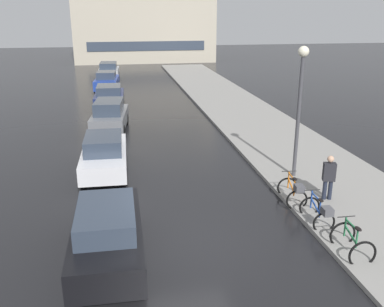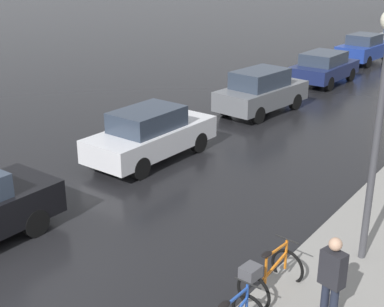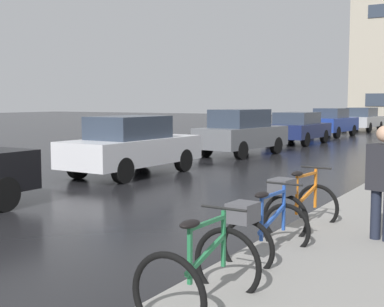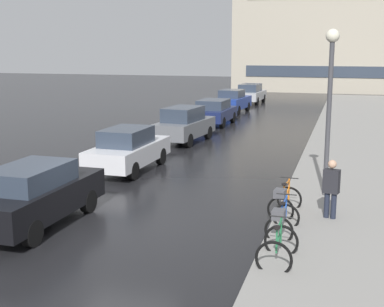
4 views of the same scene
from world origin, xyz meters
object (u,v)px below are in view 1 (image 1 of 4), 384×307
Objects in this scene: bicycle_second at (319,213)px; bicycle_third at (294,191)px; streetlamp at (300,94)px; car_black at (107,233)px; car_white at (104,154)px; car_navy at (109,96)px; car_grey at (110,116)px; pedestrian at (329,177)px; bicycle_nearest at (352,243)px; car_blue at (107,81)px; car_silver at (109,71)px.

bicycle_second is 1.59m from bicycle_third.
bicycle_third is 3.73m from streetlamp.
car_white is (-0.16, 6.46, -0.02)m from car_black.
car_navy is (-6.06, 16.57, 0.27)m from bicycle_third.
bicycle_second is 6.23m from car_black.
pedestrian is at bearing -55.51° from car_grey.
car_white is 2.59× the size of pedestrian.
bicycle_nearest is 9.81m from car_white.
car_black is at bearing -90.15° from car_grey.
car_blue is 23.89m from pedestrian.
pedestrian is at bearing 17.75° from car_black.
streetlamp is (7.24, -20.45, 2.53)m from car_blue.
car_blue is at bearing -91.06° from car_silver.
bicycle_nearest is 3.41m from pedestrian.
car_blue is 2.44× the size of pedestrian.
bicycle_nearest is 6.38m from car_black.
car_white is at bearing -90.69° from car_navy.
car_navy is (-0.02, 18.91, -0.05)m from car_black.
bicycle_third is at bearing -60.13° from car_grey.
car_white is 0.87× the size of streetlamp.
bicycle_nearest is at bearing -72.33° from car_navy.
bicycle_third is 0.33× the size of car_black.
car_navy is 0.97× the size of car_blue.
car_black is at bearing -89.47° from car_blue.
car_black is at bearing -146.92° from streetlamp.
car_blue is 0.82× the size of streetlamp.
car_silver is at bearing 89.87° from car_white.
car_grey is at bearing 117.03° from bicycle_second.
bicycle_second is 0.34× the size of car_blue.
car_white is 8.48m from pedestrian.
car_white reaches higher than car_navy.
car_silver is (0.06, 25.06, 0.00)m from car_white.
streetlamp is (0.83, 3.81, 2.85)m from bicycle_second.
car_navy is (-0.05, 6.11, -0.08)m from car_grey.
car_grey is 6.11m from car_navy.
pedestrian is (7.40, -4.14, 0.14)m from car_white.
bicycle_second is at bearing -71.16° from car_navy.
car_blue is 6.51m from car_silver.
pedestrian reaches higher than car_silver.
bicycle_third is at bearing 94.53° from bicycle_nearest.
bicycle_third is 17.64m from car_navy.
car_grey reaches higher than pedestrian.
car_white is 7.84m from streetlamp.
bicycle_third is at bearing 94.93° from bicycle_second.
pedestrian is (0.94, 3.23, 0.53)m from bicycle_nearest.
car_white is (-6.47, 7.37, 0.39)m from bicycle_nearest.
pedestrian is (7.25, -16.59, 0.17)m from car_navy.
pedestrian is (1.06, 1.56, 0.47)m from bicycle_second.
car_grey is (0.20, 6.35, 0.05)m from car_white.
car_blue reaches higher than bicycle_nearest.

